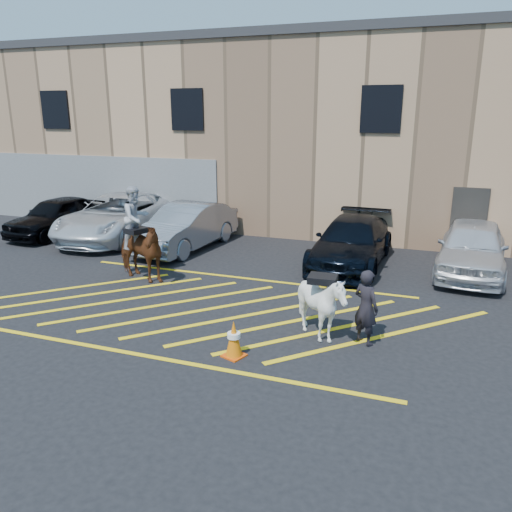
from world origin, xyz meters
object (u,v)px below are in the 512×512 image
(car_silver_sedan, at_px, (186,227))
(car_white_suv, at_px, (472,248))
(car_white_pickup, at_px, (119,216))
(car_black_suv, at_px, (57,216))
(saddled_white, at_px, (322,305))
(traffic_cone, at_px, (234,339))
(handler, at_px, (366,307))
(car_blue_suv, at_px, (352,242))
(mounted_bay, at_px, (138,243))

(car_silver_sedan, relative_size, car_white_suv, 1.02)
(car_white_pickup, xyz_separation_m, car_white_suv, (12.09, -0.27, -0.04))
(car_black_suv, relative_size, saddled_white, 2.90)
(car_silver_sedan, bearing_deg, car_white_pickup, 175.71)
(car_silver_sedan, bearing_deg, traffic_cone, -50.65)
(car_black_suv, height_order, car_silver_sedan, car_silver_sedan)
(car_black_suv, bearing_deg, car_white_suv, 5.09)
(handler, height_order, traffic_cone, handler)
(saddled_white, bearing_deg, car_silver_sedan, 137.01)
(car_blue_suv, xyz_separation_m, handler, (1.14, -5.37, 0.07))
(saddled_white, relative_size, traffic_cone, 2.00)
(car_white_pickup, relative_size, handler, 3.73)
(handler, distance_m, saddled_white, 0.88)
(mounted_bay, bearing_deg, traffic_cone, -38.60)
(car_silver_sedan, relative_size, car_blue_suv, 0.95)
(saddled_white, distance_m, traffic_cone, 1.95)
(car_white_pickup, distance_m, car_silver_sedan, 3.13)
(car_black_suv, distance_m, handler, 13.51)
(car_black_suv, distance_m, traffic_cone, 12.24)
(car_white_suv, bearing_deg, mounted_bay, -151.80)
(car_silver_sedan, xyz_separation_m, handler, (6.75, -5.38, 0.02))
(car_silver_sedan, height_order, saddled_white, car_silver_sedan)
(car_silver_sedan, relative_size, saddled_white, 3.16)
(car_black_suv, distance_m, car_blue_suv, 11.17)
(car_white_suv, bearing_deg, handler, -106.79)
(mounted_bay, bearing_deg, car_blue_suv, 33.01)
(handler, relative_size, traffic_cone, 2.13)
(mounted_bay, bearing_deg, saddled_white, -19.93)
(car_black_suv, relative_size, handler, 2.73)
(car_silver_sedan, distance_m, traffic_cone, 8.15)
(car_white_suv, bearing_deg, car_silver_sedan, -173.25)
(handler, xyz_separation_m, traffic_cone, (-2.26, -1.42, -0.41))
(car_blue_suv, height_order, handler, handler)
(car_blue_suv, bearing_deg, car_white_suv, 7.24)
(car_black_suv, bearing_deg, traffic_cone, -30.08)
(handler, bearing_deg, car_blue_suv, -45.85)
(car_silver_sedan, xyz_separation_m, traffic_cone, (4.49, -6.80, -0.39))
(car_white_suv, xyz_separation_m, saddled_white, (-3.13, -5.76, -0.03))
(car_white_pickup, bearing_deg, car_blue_suv, -7.05)
(mounted_bay, relative_size, saddled_white, 1.79)
(car_white_suv, relative_size, mounted_bay, 1.73)
(car_blue_suv, height_order, car_white_suv, car_white_suv)
(car_white_suv, bearing_deg, car_blue_suv, -170.19)
(car_black_suv, xyz_separation_m, car_blue_suv, (11.17, -0.20, -0.01))
(car_black_suv, bearing_deg, mounted_bay, -27.15)
(saddled_white, xyz_separation_m, traffic_cone, (-1.39, -1.32, -0.37))
(car_white_pickup, bearing_deg, car_black_suv, -175.01)
(mounted_bay, distance_m, traffic_cone, 5.40)
(car_black_suv, height_order, handler, handler)
(car_silver_sedan, distance_m, saddled_white, 8.03)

